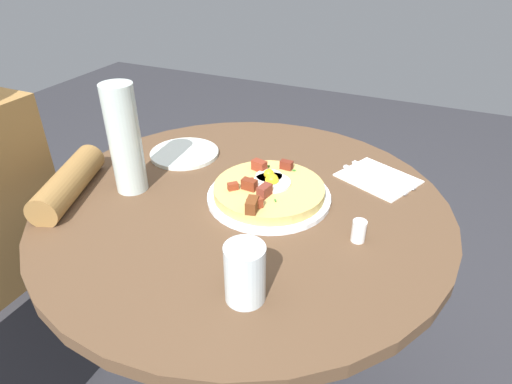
{
  "coord_description": "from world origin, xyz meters",
  "views": [
    {
      "loc": [
        0.74,
        0.37,
        1.27
      ],
      "look_at": [
        -0.02,
        0.03,
        0.76
      ],
      "focal_mm": 30.36,
      "sensor_mm": 36.0,
      "label": 1
    }
  ],
  "objects_px": {
    "bread_plate": "(185,153)",
    "water_bottle": "(125,140)",
    "fork": "(374,179)",
    "salt_shaker": "(359,231)",
    "pizza_plate": "(269,196)",
    "water_glass": "(245,273)",
    "breakfast_pizza": "(268,189)",
    "knife": "(383,174)",
    "dining_table": "(244,260)"
  },
  "relations": [
    {
      "from": "water_bottle",
      "to": "salt_shaker",
      "type": "xyz_separation_m",
      "value": [
        -0.02,
        0.53,
        -0.1
      ]
    },
    {
      "from": "dining_table",
      "to": "bread_plate",
      "type": "height_order",
      "value": "bread_plate"
    },
    {
      "from": "breakfast_pizza",
      "to": "bread_plate",
      "type": "height_order",
      "value": "breakfast_pizza"
    },
    {
      "from": "salt_shaker",
      "to": "fork",
      "type": "bearing_deg",
      "value": -175.81
    },
    {
      "from": "dining_table",
      "to": "fork",
      "type": "relative_size",
      "value": 5.13
    },
    {
      "from": "salt_shaker",
      "to": "water_bottle",
      "type": "bearing_deg",
      "value": -87.53
    },
    {
      "from": "breakfast_pizza",
      "to": "bread_plate",
      "type": "bearing_deg",
      "value": -110.46
    },
    {
      "from": "knife",
      "to": "water_bottle",
      "type": "xyz_separation_m",
      "value": [
        0.3,
        -0.53,
        0.12
      ]
    },
    {
      "from": "pizza_plate",
      "to": "fork",
      "type": "distance_m",
      "value": 0.27
    },
    {
      "from": "breakfast_pizza",
      "to": "pizza_plate",
      "type": "bearing_deg",
      "value": 113.05
    },
    {
      "from": "pizza_plate",
      "to": "fork",
      "type": "xyz_separation_m",
      "value": [
        -0.18,
        0.2,
        0.0
      ]
    },
    {
      "from": "dining_table",
      "to": "breakfast_pizza",
      "type": "xyz_separation_m",
      "value": [
        -0.03,
        0.05,
        0.2
      ]
    },
    {
      "from": "bread_plate",
      "to": "water_bottle",
      "type": "height_order",
      "value": "water_bottle"
    },
    {
      "from": "bread_plate",
      "to": "water_bottle",
      "type": "bearing_deg",
      "value": -4.51
    },
    {
      "from": "pizza_plate",
      "to": "bread_plate",
      "type": "distance_m",
      "value": 0.32
    },
    {
      "from": "dining_table",
      "to": "bread_plate",
      "type": "bearing_deg",
      "value": -119.72
    },
    {
      "from": "bread_plate",
      "to": "salt_shaker",
      "type": "distance_m",
      "value": 0.55
    },
    {
      "from": "fork",
      "to": "salt_shaker",
      "type": "height_order",
      "value": "salt_shaker"
    },
    {
      "from": "water_glass",
      "to": "salt_shaker",
      "type": "relative_size",
      "value": 2.32
    },
    {
      "from": "bread_plate",
      "to": "fork",
      "type": "relative_size",
      "value": 1.02
    },
    {
      "from": "water_glass",
      "to": "water_bottle",
      "type": "bearing_deg",
      "value": -117.7
    },
    {
      "from": "bread_plate",
      "to": "knife",
      "type": "distance_m",
      "value": 0.52
    },
    {
      "from": "pizza_plate",
      "to": "knife",
      "type": "bearing_deg",
      "value": 134.26
    },
    {
      "from": "pizza_plate",
      "to": "knife",
      "type": "relative_size",
      "value": 1.56
    },
    {
      "from": "bread_plate",
      "to": "fork",
      "type": "xyz_separation_m",
      "value": [
        -0.07,
        0.5,
        0.0
      ]
    },
    {
      "from": "knife",
      "to": "water_glass",
      "type": "height_order",
      "value": "water_glass"
    },
    {
      "from": "bread_plate",
      "to": "water_bottle",
      "type": "relative_size",
      "value": 0.73
    },
    {
      "from": "fork",
      "to": "dining_table",
      "type": "bearing_deg",
      "value": -116.3
    },
    {
      "from": "fork",
      "to": "knife",
      "type": "distance_m",
      "value": 0.04
    },
    {
      "from": "dining_table",
      "to": "salt_shaker",
      "type": "xyz_separation_m",
      "value": [
        0.04,
        0.27,
        0.2
      ]
    },
    {
      "from": "bread_plate",
      "to": "fork",
      "type": "bearing_deg",
      "value": 97.85
    },
    {
      "from": "breakfast_pizza",
      "to": "knife",
      "type": "distance_m",
      "value": 0.3
    },
    {
      "from": "water_bottle",
      "to": "salt_shaker",
      "type": "relative_size",
      "value": 5.54
    },
    {
      "from": "breakfast_pizza",
      "to": "salt_shaker",
      "type": "distance_m",
      "value": 0.23
    },
    {
      "from": "breakfast_pizza",
      "to": "knife",
      "type": "bearing_deg",
      "value": 134.17
    },
    {
      "from": "bread_plate",
      "to": "water_bottle",
      "type": "xyz_separation_m",
      "value": [
        0.2,
        -0.02,
        0.12
      ]
    },
    {
      "from": "fork",
      "to": "water_bottle",
      "type": "height_order",
      "value": "water_bottle"
    },
    {
      "from": "knife",
      "to": "water_bottle",
      "type": "relative_size",
      "value": 0.71
    },
    {
      "from": "knife",
      "to": "water_bottle",
      "type": "height_order",
      "value": "water_bottle"
    },
    {
      "from": "pizza_plate",
      "to": "salt_shaker",
      "type": "relative_size",
      "value": 6.14
    },
    {
      "from": "breakfast_pizza",
      "to": "knife",
      "type": "xyz_separation_m",
      "value": [
        -0.21,
        0.22,
        -0.02
      ]
    },
    {
      "from": "fork",
      "to": "water_glass",
      "type": "distance_m",
      "value": 0.49
    },
    {
      "from": "fork",
      "to": "water_glass",
      "type": "relative_size",
      "value": 1.7
    },
    {
      "from": "bread_plate",
      "to": "salt_shaker",
      "type": "bearing_deg",
      "value": 70.97
    },
    {
      "from": "knife",
      "to": "breakfast_pizza",
      "type": "bearing_deg",
      "value": -111.7
    },
    {
      "from": "pizza_plate",
      "to": "salt_shaker",
      "type": "distance_m",
      "value": 0.23
    },
    {
      "from": "breakfast_pizza",
      "to": "knife",
      "type": "height_order",
      "value": "breakfast_pizza"
    },
    {
      "from": "dining_table",
      "to": "knife",
      "type": "relative_size",
      "value": 5.13
    },
    {
      "from": "breakfast_pizza",
      "to": "water_bottle",
      "type": "xyz_separation_m",
      "value": [
        0.09,
        -0.31,
        0.1
      ]
    },
    {
      "from": "pizza_plate",
      "to": "water_glass",
      "type": "xyz_separation_m",
      "value": [
        0.3,
        0.08,
        0.05
      ]
    }
  ]
}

